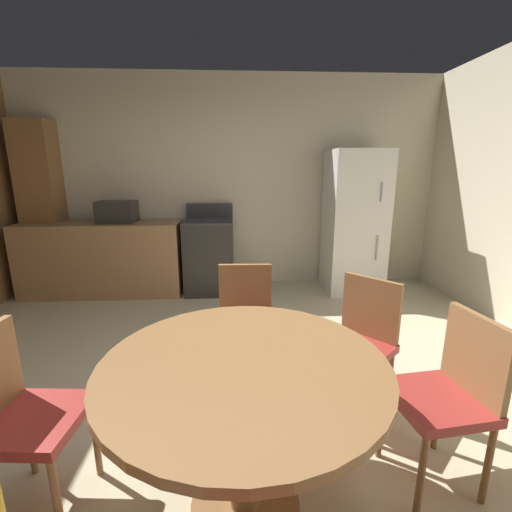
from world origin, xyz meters
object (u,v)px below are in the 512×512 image
(refrigerator, at_px, (354,223))
(microwave, at_px, (117,212))
(chair_north, at_px, (245,319))
(chair_west, at_px, (17,411))
(oven_range, at_px, (209,255))
(dining_table, at_px, (244,394))
(chair_northeast, at_px, (360,338))
(chair_east, at_px, (450,390))

(refrigerator, relative_size, microwave, 4.00)
(refrigerator, bearing_deg, chair_north, -125.49)
(chair_west, bearing_deg, oven_range, 82.72)
(oven_range, relative_size, microwave, 2.50)
(oven_range, bearing_deg, dining_table, -82.90)
(microwave, height_order, chair_west, microwave)
(oven_range, distance_m, chair_northeast, 2.62)
(refrigerator, bearing_deg, microwave, 179.02)
(oven_range, distance_m, chair_west, 3.03)
(microwave, bearing_deg, chair_northeast, -46.90)
(microwave, relative_size, dining_table, 0.37)
(chair_northeast, height_order, chair_north, same)
(microwave, bearing_deg, oven_range, 0.19)
(refrigerator, bearing_deg, chair_west, -130.01)
(dining_table, bearing_deg, oven_range, 97.10)
(chair_east, bearing_deg, refrigerator, -106.16)
(oven_range, relative_size, chair_west, 1.26)
(oven_range, distance_m, chair_east, 3.22)
(dining_table, bearing_deg, microwave, 115.90)
(chair_west, bearing_deg, chair_east, 5.80)
(microwave, height_order, chair_northeast, microwave)
(dining_table, bearing_deg, chair_north, 88.39)
(microwave, distance_m, chair_north, 2.59)
(refrigerator, height_order, chair_northeast, refrigerator)
(chair_northeast, bearing_deg, refrigerator, -149.07)
(chair_east, relative_size, chair_west, 1.00)
(oven_range, xyz_separation_m, chair_east, (1.37, -2.92, 0.03))
(refrigerator, height_order, chair_north, refrigerator)
(dining_table, relative_size, chair_east, 1.38)
(microwave, relative_size, chair_north, 0.51)
(dining_table, bearing_deg, refrigerator, 64.17)
(oven_range, relative_size, dining_table, 0.92)
(microwave, bearing_deg, chair_east, -49.76)
(microwave, height_order, chair_north, microwave)
(chair_east, bearing_deg, chair_west, -5.80)
(refrigerator, height_order, microwave, refrigerator)
(oven_range, relative_size, chair_northeast, 1.26)
(oven_range, bearing_deg, chair_west, -101.76)
(chair_northeast, distance_m, chair_east, 0.60)
(oven_range, xyz_separation_m, microwave, (-1.10, -0.00, 0.56))
(refrigerator, distance_m, chair_west, 3.82)
(dining_table, xyz_separation_m, chair_northeast, (0.74, 0.67, -0.10))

